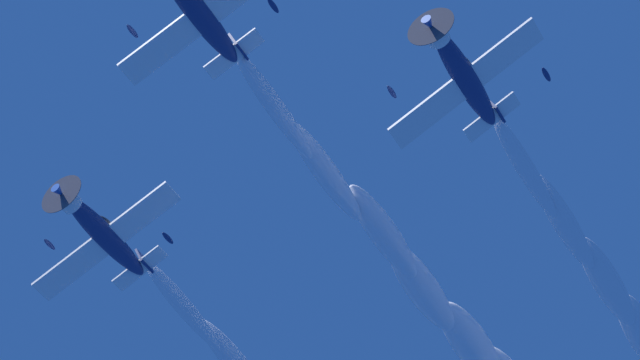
% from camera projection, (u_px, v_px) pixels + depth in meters
% --- Properties ---
extents(airplane_lead, '(7.88, 7.96, 3.93)m').
position_uv_depth(airplane_lead, '(196.00, 10.00, 67.05)').
color(airplane_lead, navy).
extents(airplane_left_wingman, '(7.81, 8.02, 4.15)m').
position_uv_depth(airplane_left_wingman, '(463.00, 75.00, 69.10)').
color(airplane_left_wingman, navy).
extents(airplane_right_wingman, '(7.84, 8.01, 4.05)m').
position_uv_depth(airplane_right_wingman, '(102.00, 233.00, 74.34)').
color(airplane_right_wingman, navy).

